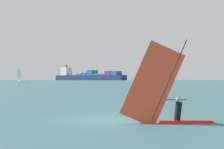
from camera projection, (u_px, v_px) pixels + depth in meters
The scene contains 5 objects.
ground_plane at pixel (109, 119), 17.41m from camera, with size 4000.00×4000.00×0.00m, color #386066.
windsurfer at pixel (167, 99), 16.03m from camera, with size 4.52×1.35×4.36m.
cargo_ship at pixel (90, 76), 674.08m from camera, with size 128.93×132.52×33.14m.
distant_headland at pixel (134, 76), 1392.99m from camera, with size 876.34×378.25×35.81m, color #4C564C.
small_sailboat at pixel (20, 81), 205.73m from camera, with size 9.62×6.48×9.59m.
Camera 1 is at (-4.73, -16.79, 2.13)m, focal length 52.59 mm.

